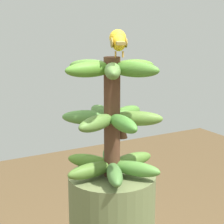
{
  "coord_description": "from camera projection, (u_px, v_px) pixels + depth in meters",
  "views": [
    {
      "loc": [
        -0.54,
        -0.96,
        1.77
      ],
      "look_at": [
        0.0,
        0.0,
        1.52
      ],
      "focal_mm": 62.35,
      "sensor_mm": 36.0,
      "label": 1
    }
  ],
  "objects": [
    {
      "name": "perched_bird",
      "position": [
        118.0,
        41.0,
        1.08
      ],
      "size": [
        0.1,
        0.18,
        0.08
      ],
      "color": "#C68933",
      "rests_on": "banana_bunch"
    },
    {
      "name": "banana_bunch",
      "position": [
        112.0,
        118.0,
        1.14
      ],
      "size": [
        0.31,
        0.3,
        0.36
      ],
      "color": "#4C2D1E",
      "rests_on": "banana_tree"
    }
  ]
}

